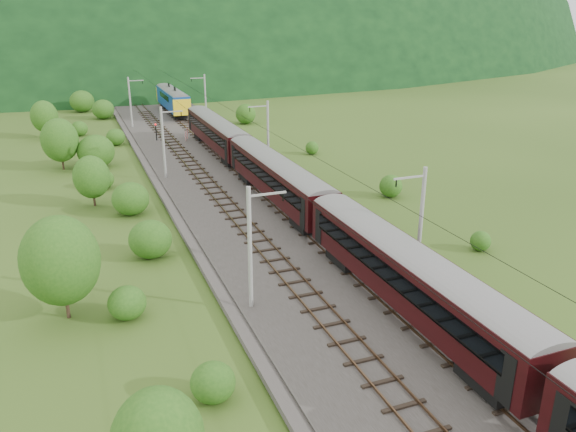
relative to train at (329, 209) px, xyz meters
name	(u,v)px	position (x,y,z in m)	size (l,w,h in m)	color
ground	(338,294)	(-2.40, -6.82, -3.59)	(600.00, 600.00, 0.00)	#304816
railbed	(286,239)	(-2.40, 3.18, -3.44)	(14.00, 220.00, 0.30)	#38332D
track_left	(258,241)	(-4.80, 3.18, -3.22)	(2.40, 220.00, 0.27)	brown
track_right	(312,233)	(0.00, 3.18, -3.22)	(2.40, 220.00, 0.27)	brown
catenary_left	(164,141)	(-8.52, 25.18, 0.91)	(2.54, 192.28, 8.00)	gray
catenary_right	(267,133)	(3.72, 25.18, 0.91)	(2.54, 192.28, 8.00)	gray
overhead_wires	(286,158)	(-2.40, 3.18, 3.51)	(4.83, 198.00, 0.03)	black
mountain_main	(97,52)	(-2.40, 253.18, -3.59)	(504.00, 360.00, 244.00)	black
train	(329,209)	(0.00, 0.00, 0.00)	(3.04, 145.86, 5.28)	black
hazard_post_near	(186,136)	(-2.54, 43.71, -2.58)	(0.15, 0.15, 1.42)	red
hazard_post_far	(187,134)	(-2.06, 44.81, -2.50)	(0.17, 0.17, 1.57)	red
signal	(156,131)	(-6.50, 45.39, -1.83)	(0.27, 0.27, 2.48)	black
vegetation_left	(103,203)	(-16.22, 11.26, -1.11)	(13.45, 148.26, 6.74)	#255416
vegetation_right	(398,200)	(9.92, 5.75, -2.24)	(6.16, 104.46, 3.07)	#255416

